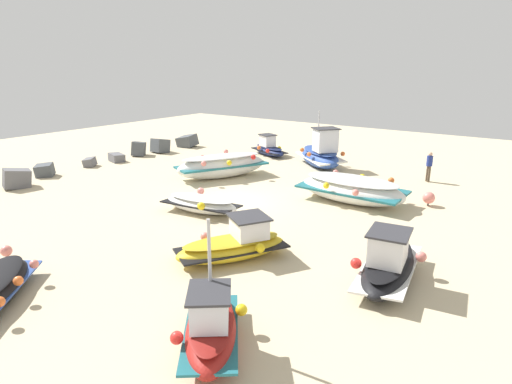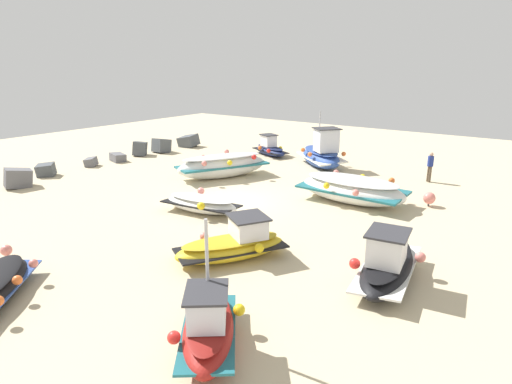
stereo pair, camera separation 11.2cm
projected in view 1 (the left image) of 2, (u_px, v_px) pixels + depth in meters
The scene contains 13 objects.
ground_plane at pixel (231, 201), 20.59m from camera, with size 54.49×54.49×0.00m, color beige.
fishing_boat_0 at pixel (234, 245), 14.46m from camera, with size 4.04×3.25×1.46m.
fishing_boat_1 at pixel (352, 189), 20.34m from camera, with size 2.71×5.17×1.22m.
fishing_boat_3 at pixel (211, 327), 9.84m from camera, with size 3.19×2.87×3.06m.
fishing_boat_4 at pixel (321, 154), 27.28m from camera, with size 4.15×4.51×3.52m.
fishing_boat_5 at pixel (269, 148), 30.84m from camera, with size 2.35×3.47×1.48m.
fishing_boat_6 at pixel (388, 264), 12.88m from camera, with size 4.15×2.01×1.76m.
fishing_boat_7 at pixel (222, 165), 24.70m from camera, with size 5.64×4.12×1.43m.
fishing_boat_8 at pixel (201, 204), 19.01m from camera, with size 1.97×3.71×0.86m.
person_walking at pixel (429, 165), 23.75m from camera, with size 0.32×0.32×1.67m.
breakwater_rocks at pixel (101, 159), 27.79m from camera, with size 18.91×2.69×1.25m.
mooring_buoy_0 at pixel (6, 251), 14.40m from camera, with size 0.38×0.38×0.50m.
mooring_buoy_1 at pixel (429, 198), 19.83m from camera, with size 0.55×0.55×0.67m.
Camera 1 is at (-15.21, -12.43, 6.31)m, focal length 30.32 mm.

